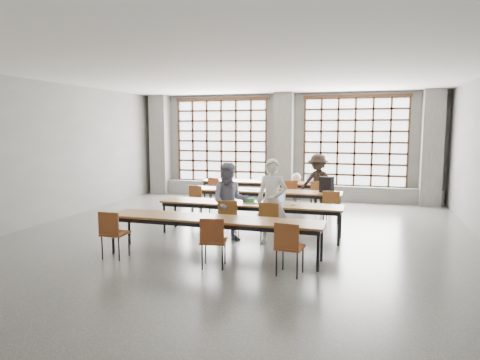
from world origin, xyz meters
name	(u,v)px	position (x,y,z in m)	size (l,w,h in m)	color
floor	(239,236)	(0.00, 0.00, 0.00)	(11.00, 11.00, 0.00)	#4B4B48
ceiling	(239,73)	(0.00, 0.00, 3.50)	(11.00, 11.00, 0.00)	silver
wall_back	(286,146)	(0.00, 5.50, 1.75)	(10.00, 10.00, 0.00)	#5B5B59
wall_front	(66,194)	(0.00, -5.50, 1.75)	(10.00, 10.00, 0.00)	#5B5B59
wall_left	(45,153)	(-5.00, 0.00, 1.75)	(11.00, 11.00, 0.00)	#5B5B59
column_left	(160,145)	(-4.50, 5.22, 1.75)	(0.60, 0.55, 3.50)	#545452
column_mid	(284,146)	(0.00, 5.22, 1.75)	(0.60, 0.55, 3.50)	#545452
column_right	(432,148)	(4.50, 5.22, 1.75)	(0.60, 0.55, 3.50)	#545452
window_left	(221,141)	(-2.25, 5.42, 1.90)	(3.32, 0.12, 3.00)	white
window_right	(355,142)	(2.25, 5.42, 1.90)	(3.32, 0.12, 3.00)	white
sill_ledge	(284,191)	(0.00, 5.30, 0.25)	(9.80, 0.35, 0.50)	#545452
desk_row_a	(267,184)	(-0.28, 3.91, 0.66)	(4.00, 0.70, 0.73)	brown
desk_row_b	(264,193)	(0.08, 2.11, 0.66)	(4.00, 0.70, 0.73)	brown
desk_row_c	(250,206)	(0.21, 0.13, 0.66)	(4.00, 0.70, 0.73)	brown
desk_row_d	(214,221)	(-0.01, -1.56, 0.66)	(4.00, 0.70, 0.73)	brown
chair_back_left	(216,189)	(-1.70, 3.28, 0.54)	(0.53, 0.53, 0.88)	maroon
chair_back_mid	(290,192)	(0.55, 3.28, 0.54)	(0.53, 0.53, 0.88)	brown
chair_back_right	(318,193)	(1.34, 3.28, 0.54)	(0.48, 0.48, 0.88)	brown
chair_mid_left	(198,198)	(-1.54, 1.49, 0.54)	(0.52, 0.52, 0.88)	brown
chair_mid_centre	(275,202)	(0.48, 1.48, 0.54)	(0.45, 0.45, 0.88)	brown
chair_mid_right	(332,205)	(1.87, 1.48, 0.54)	(0.46, 0.46, 0.88)	brown
chair_front_left	(228,216)	(-0.07, -0.50, 0.54)	(0.48, 0.48, 0.88)	brown
chair_front_right	(270,219)	(0.81, -0.50, 0.54)	(0.44, 0.45, 0.88)	brown
chair_near_left	(113,230)	(-1.71, -2.19, 0.54)	(0.43, 0.43, 0.88)	brown
chair_near_mid	(213,237)	(0.20, -2.19, 0.54)	(0.49, 0.50, 0.88)	brown
chair_near_right	(289,243)	(1.48, -2.19, 0.54)	(0.47, 0.47, 0.88)	brown
student_male	(272,202)	(0.81, -0.37, 0.87)	(0.63, 0.42, 1.74)	white
student_female	(230,202)	(-0.09, -0.37, 0.82)	(0.80, 0.62, 1.64)	navy
student_back	(318,183)	(1.32, 3.41, 0.81)	(1.05, 0.60, 1.63)	black
laptop_front	(276,200)	(0.77, 0.24, 0.79)	(0.39, 0.34, 0.26)	#B5B5BA
laptop_back	(312,181)	(1.08, 4.02, 0.79)	(0.39, 0.34, 0.26)	#AEAEB3
mouse	(293,204)	(1.16, 0.11, 0.75)	(0.10, 0.06, 0.04)	white
green_box	(249,200)	(0.16, 0.21, 0.78)	(0.25, 0.09, 0.09)	green
phone	(257,204)	(0.39, 0.03, 0.74)	(0.13, 0.06, 0.01)	black
paper_sheet_a	(243,189)	(-0.52, 2.16, 0.73)	(0.30, 0.21, 0.00)	white
paper_sheet_b	(253,190)	(-0.22, 2.06, 0.73)	(0.30, 0.21, 0.00)	white
paper_sheet_c	(268,190)	(0.18, 2.11, 0.73)	(0.30, 0.21, 0.00)	silver
backpack	(327,185)	(1.68, 2.16, 0.93)	(0.32, 0.20, 0.40)	black
plastic_bag	(296,178)	(0.62, 3.96, 0.87)	(0.26, 0.21, 0.29)	silver
red_pouch	(115,231)	(-1.71, -2.11, 0.50)	(0.20, 0.08, 0.06)	#A72B14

